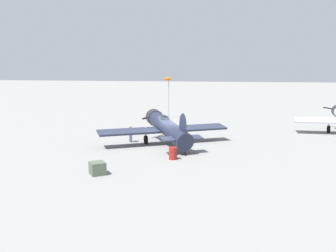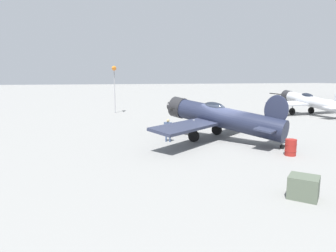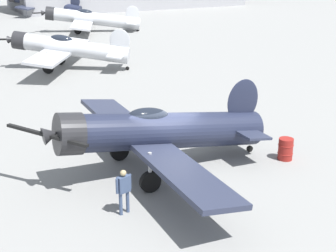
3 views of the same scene
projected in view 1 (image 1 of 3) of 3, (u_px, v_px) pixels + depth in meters
ground_plane at (168, 146)px, 32.59m from camera, size 400.00×400.00×0.00m
airplane_foreground at (166, 127)px, 32.80m from camera, size 9.68×10.91×3.40m
ground_crew_mechanic at (131, 132)px, 34.24m from camera, size 0.44×0.49×1.58m
equipment_crate at (97, 168)px, 23.55m from camera, size 1.36×1.35×0.82m
fuel_drum at (173, 153)px, 27.58m from camera, size 0.65×0.65×0.93m
windsock_mast at (166, 81)px, 50.75m from camera, size 1.98×0.96×5.80m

